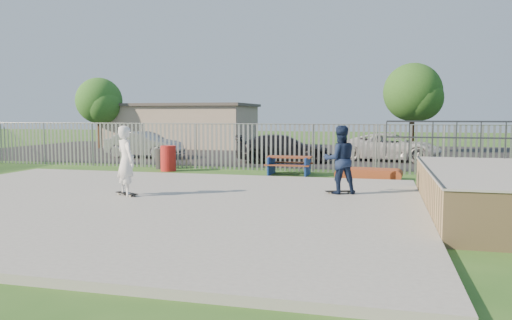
% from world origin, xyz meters
% --- Properties ---
extents(ground, '(120.00, 120.00, 0.00)m').
position_xyz_m(ground, '(0.00, 0.00, 0.00)').
color(ground, '#2A571E').
rests_on(ground, ground).
extents(concrete_slab, '(15.00, 12.00, 0.15)m').
position_xyz_m(concrete_slab, '(0.00, 0.00, 0.07)').
color(concrete_slab, gray).
rests_on(concrete_slab, ground).
extents(fence, '(26.04, 16.02, 2.00)m').
position_xyz_m(fence, '(1.00, 4.59, 1.00)').
color(fence, gray).
rests_on(fence, ground).
extents(picnic_table, '(1.76, 1.45, 0.74)m').
position_xyz_m(picnic_table, '(2.85, 7.74, 0.38)').
color(picnic_table, brown).
rests_on(picnic_table, ground).
extents(funbox, '(2.08, 1.18, 0.40)m').
position_xyz_m(funbox, '(5.97, 7.04, 0.20)').
color(funbox, brown).
rests_on(funbox, ground).
extents(trash_bin_red, '(0.65, 0.65, 1.09)m').
position_xyz_m(trash_bin_red, '(-2.38, 7.76, 0.54)').
color(trash_bin_red, '#B21D1B').
rests_on(trash_bin_red, ground).
extents(trash_bin_grey, '(0.54, 0.54, 0.90)m').
position_xyz_m(trash_bin_grey, '(-3.07, 8.56, 0.45)').
color(trash_bin_grey, '#28282A').
rests_on(trash_bin_grey, ground).
extents(parking_lot, '(40.00, 18.00, 0.02)m').
position_xyz_m(parking_lot, '(0.00, 19.00, 0.01)').
color(parking_lot, black).
rests_on(parking_lot, ground).
extents(car_silver, '(4.55, 2.09, 1.44)m').
position_xyz_m(car_silver, '(-6.37, 13.42, 0.74)').
color(car_silver, '#A8A8AC').
rests_on(car_silver, parking_lot).
extents(car_dark, '(5.09, 2.95, 1.39)m').
position_xyz_m(car_dark, '(1.66, 12.56, 0.71)').
color(car_dark, black).
rests_on(car_dark, parking_lot).
extents(car_white, '(5.48, 3.28, 1.42)m').
position_xyz_m(car_white, '(6.89, 14.80, 0.73)').
color(car_white, silver).
rests_on(car_white, parking_lot).
extents(building, '(10.40, 6.40, 3.20)m').
position_xyz_m(building, '(-8.00, 23.00, 1.61)').
color(building, tan).
rests_on(building, ground).
extents(tree_left, '(3.25, 3.25, 5.02)m').
position_xyz_m(tree_left, '(-13.17, 20.06, 3.37)').
color(tree_left, '#462B1C').
rests_on(tree_left, ground).
extents(tree_mid, '(3.64, 3.64, 5.62)m').
position_xyz_m(tree_mid, '(8.23, 21.18, 3.79)').
color(tree_mid, '#392717').
rests_on(tree_mid, ground).
extents(skateboard_a, '(0.82, 0.45, 0.08)m').
position_xyz_m(skateboard_a, '(5.27, 2.46, 0.19)').
color(skateboard_a, black).
rests_on(skateboard_a, concrete_slab).
extents(skateboard_b, '(0.81, 0.53, 0.08)m').
position_xyz_m(skateboard_b, '(-0.46, 0.66, 0.19)').
color(skateboard_b, black).
rests_on(skateboard_b, concrete_slab).
extents(skater_navy, '(1.13, 1.00, 1.94)m').
position_xyz_m(skater_navy, '(5.27, 2.46, 1.12)').
color(skater_navy, '#13203E').
rests_on(skater_navy, concrete_slab).
extents(skater_white, '(0.85, 0.79, 1.94)m').
position_xyz_m(skater_white, '(-0.46, 0.66, 1.12)').
color(skater_white, white).
rests_on(skater_white, concrete_slab).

